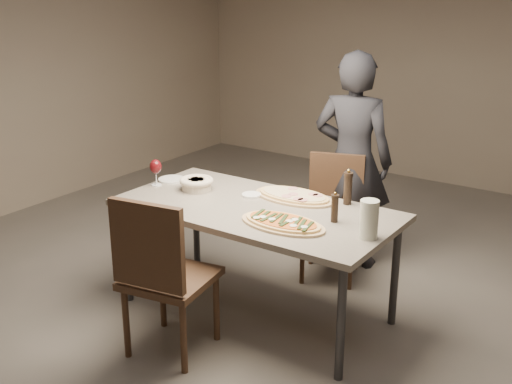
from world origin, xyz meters
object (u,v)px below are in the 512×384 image
Objects in this scene: carafe at (369,219)px; chair_far at (333,209)px; zucchini_pizza at (283,223)px; chair_near at (161,269)px; pepper_mill_left at (348,188)px; ham_pizza at (294,196)px; dining_table at (256,215)px; diner at (353,161)px; bread_basket at (196,183)px.

carafe is 0.25× the size of chair_far.
zucchini_pizza is 2.48× the size of carafe.
chair_near reaches higher than carafe.
chair_near reaches higher than pepper_mill_left.
ham_pizza is (-0.20, 0.45, -0.00)m from zucchini_pizza.
ham_pizza is 2.43× the size of pepper_mill_left.
dining_table is 0.87m from chair_far.
chair_far is at bearing 74.32° from diner.
pepper_mill_left reaches higher than dining_table.
carafe is at bearing 108.38° from chair_far.
pepper_mill_left is 0.56m from carafe.
ham_pizza is at bearing 154.12° from carafe.
ham_pizza is 1.08m from chair_near.
pepper_mill_left is at bearing 19.44° from ham_pizza.
diner is (-0.67, 1.13, -0.03)m from carafe.
zucchini_pizza is 0.58m from pepper_mill_left.
dining_table is 0.77m from chair_near.
carafe is 1.18m from chair_far.
dining_table is 7.66× the size of pepper_mill_left.
pepper_mill_left is 0.67m from chair_far.
carafe is 1.21m from chair_near.
dining_table is 3.26× the size of zucchini_pizza.
dining_table is 3.15× the size of ham_pizza.
dining_table is at bearing -108.73° from ham_pizza.
zucchini_pizza is 0.52m from carafe.
chair_far is at bearing 81.68° from dining_table.
diner reaches higher than ham_pizza.
dining_table is at bearing 153.69° from zucchini_pizza.
chair_near is (-0.45, -0.58, -0.20)m from zucchini_pizza.
diner is at bearing -114.22° from chair_far.
dining_table is 0.83m from carafe.
bread_basket is at bearing 174.67° from dining_table.
chair_near is at bearing 61.38° from chair_far.
zucchini_pizza is 0.76m from chair_near.
diner is (-0.31, 0.70, -0.03)m from pepper_mill_left.
bread_basket is 1.04m from pepper_mill_left.
ham_pizza is at bearing 66.38° from chair_near.
chair_near reaches higher than chair_far.
pepper_mill_left is at bearing 128.89° from carafe.
bread_basket is 1.00× the size of pepper_mill_left.
zucchini_pizza is at bearing -166.87° from carafe.
bread_basket is 1.23m from diner.
zucchini_pizza is at bearing 87.09° from diner.
carafe is at bearing 26.27° from chair_near.
ham_pizza is at bearing 77.15° from diner.
bread_basket reaches higher than dining_table.
zucchini_pizza is 1.06m from chair_far.
bread_basket is at bearing 106.34° from chair_near.
dining_table is 0.31m from ham_pizza.
diner is (0.02, 0.24, 0.32)m from chair_far.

